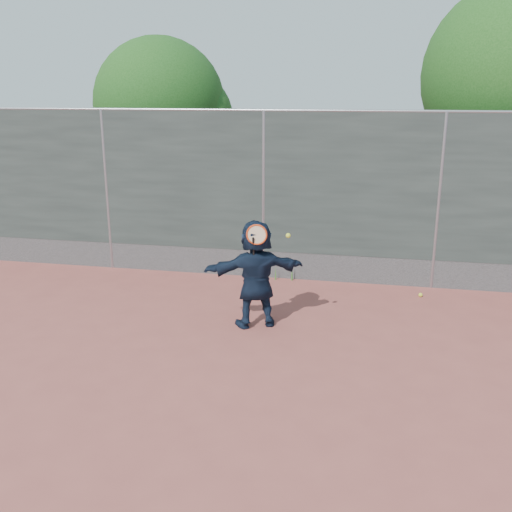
# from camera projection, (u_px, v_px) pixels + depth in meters

# --- Properties ---
(ground) EXTENTS (80.00, 80.00, 0.00)m
(ground) POSITION_uv_depth(u_px,v_px,m) (213.00, 361.00, 7.28)
(ground) COLOR #9E4C42
(ground) RESTS_ON ground
(player) EXTENTS (1.54, 1.03, 1.59)m
(player) POSITION_uv_depth(u_px,v_px,m) (256.00, 274.00, 8.19)
(player) COLOR #121E33
(player) RESTS_ON ground
(ball_ground) EXTENTS (0.07, 0.07, 0.07)m
(ball_ground) POSITION_uv_depth(u_px,v_px,m) (420.00, 295.00, 9.54)
(ball_ground) COLOR yellow
(ball_ground) RESTS_ON ground
(fence) EXTENTS (20.00, 0.06, 3.03)m
(fence) POSITION_uv_depth(u_px,v_px,m) (264.00, 192.00, 10.13)
(fence) COLOR #38423D
(fence) RESTS_ON ground
(swing_action) EXTENTS (0.61, 0.16, 0.51)m
(swing_action) POSITION_uv_depth(u_px,v_px,m) (260.00, 236.00, 7.82)
(swing_action) COLOR red
(swing_action) RESTS_ON ground
(tree_left) EXTENTS (3.15, 3.00, 4.53)m
(tree_left) POSITION_uv_depth(u_px,v_px,m) (167.00, 108.00, 13.16)
(tree_left) COLOR #382314
(tree_left) RESTS_ON ground
(weed_clump) EXTENTS (0.68, 0.07, 0.30)m
(weed_clump) POSITION_uv_depth(u_px,v_px,m) (278.00, 273.00, 10.37)
(weed_clump) COLOR #387226
(weed_clump) RESTS_ON ground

